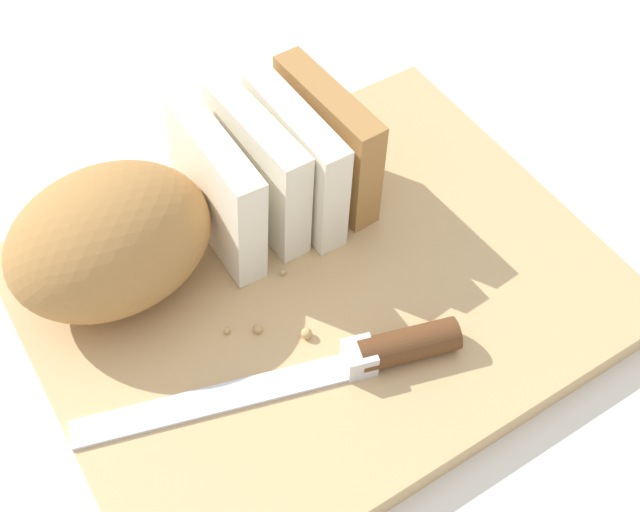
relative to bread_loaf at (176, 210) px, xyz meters
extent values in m
plane|color=silver|center=(0.07, -0.08, -0.07)|extent=(3.00, 3.00, 0.00)
cube|color=tan|center=(0.07, -0.08, -0.06)|extent=(0.41, 0.33, 0.02)
ellipsoid|color=#A8753D|center=(-0.05, 0.00, 0.00)|extent=(0.14, 0.11, 0.09)
cube|color=#F2E8CC|center=(0.03, 0.00, 0.00)|extent=(0.03, 0.11, 0.09)
cube|color=#F2E8CC|center=(0.06, 0.00, 0.00)|extent=(0.03, 0.11, 0.09)
cube|color=#F2E8CC|center=(0.09, -0.01, 0.00)|extent=(0.03, 0.11, 0.09)
cube|color=#A8753D|center=(0.12, 0.00, 0.00)|extent=(0.03, 0.11, 0.09)
cube|color=silver|center=(-0.04, -0.12, -0.05)|extent=(0.18, 0.08, 0.00)
cylinder|color=#593319|center=(0.08, -0.16, -0.04)|extent=(0.07, 0.04, 0.02)
cube|color=silver|center=(0.05, -0.15, -0.04)|extent=(0.03, 0.03, 0.02)
sphere|color=tan|center=(0.05, -0.06, -0.04)|extent=(0.00, 0.00, 0.00)
sphere|color=tan|center=(0.01, -0.09, -0.04)|extent=(0.01, 0.01, 0.01)
sphere|color=tan|center=(0.03, -0.11, -0.04)|extent=(0.01, 0.01, 0.01)
sphere|color=tan|center=(-0.01, -0.07, -0.04)|extent=(0.00, 0.00, 0.00)
camera|label=1|loc=(-0.12, -0.36, 0.42)|focal=45.20mm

